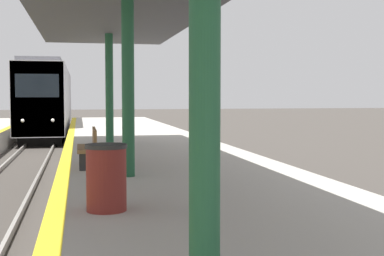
{
  "coord_description": "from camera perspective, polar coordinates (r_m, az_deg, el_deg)",
  "views": [
    {
      "loc": [
        2.01,
        -1.81,
        2.67
      ],
      "look_at": [
        6.07,
        17.36,
        1.47
      ],
      "focal_mm": 50.0,
      "sensor_mm": 36.0,
      "label": 1
    }
  ],
  "objects": [
    {
      "name": "train",
      "position": [
        38.77,
        -14.96,
        2.94
      ],
      "size": [
        2.62,
        22.59,
        4.64
      ],
      "color": "black",
      "rests_on": "ground"
    },
    {
      "name": "bench",
      "position": [
        13.0,
        -10.89,
        -1.95
      ],
      "size": [
        0.44,
        1.63,
        0.92
      ],
      "color": "brown",
      "rests_on": "platform_right"
    },
    {
      "name": "trash_bin",
      "position": [
        8.03,
        -9.12,
        -5.22
      ],
      "size": [
        0.62,
        0.62,
        0.99
      ],
      "color": "maroon",
      "rests_on": "platform_right"
    }
  ]
}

